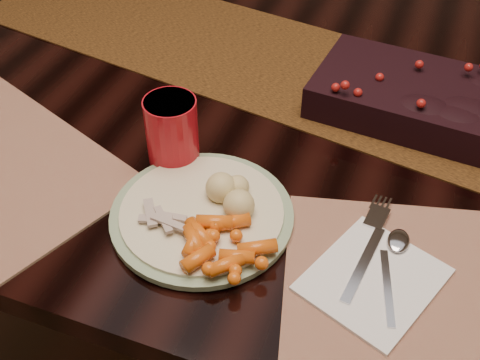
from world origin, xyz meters
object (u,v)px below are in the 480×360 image
at_px(dining_table, 294,252).
at_px(centerpiece, 433,97).
at_px(mashed_potatoes, 232,190).
at_px(napkin, 373,280).
at_px(baby_carrots, 226,239).
at_px(red_cup, 172,131).
at_px(dinner_plate, 202,214).
at_px(turkey_shreds, 161,214).

height_order(dining_table, centerpiece, centerpiece).
bearing_deg(mashed_potatoes, centerpiece, 54.47).
bearing_deg(napkin, baby_carrots, -152.24).
relative_size(baby_carrots, red_cup, 1.14).
bearing_deg(baby_carrots, mashed_potatoes, 105.40).
height_order(dinner_plate, baby_carrots, baby_carrots).
height_order(baby_carrots, napkin, baby_carrots).
bearing_deg(dining_table, turkey_shreds, -107.68).
xyz_separation_m(dining_table, dinner_plate, (-0.06, -0.30, 0.39)).
bearing_deg(centerpiece, dinner_plate, -126.83).
relative_size(dinner_plate, baby_carrots, 2.09).
xyz_separation_m(baby_carrots, napkin, (0.18, 0.02, -0.02)).
height_order(dining_table, napkin, napkin).
distance_m(baby_carrots, red_cup, 0.20).
height_order(centerpiece, baby_carrots, centerpiece).
distance_m(dining_table, baby_carrots, 0.53).
xyz_separation_m(napkin, red_cup, (-0.32, 0.12, 0.05)).
bearing_deg(napkin, dining_table, 139.71).
bearing_deg(red_cup, baby_carrots, -45.64).
height_order(dining_table, dinner_plate, dinner_plate).
xyz_separation_m(mashed_potatoes, turkey_shreds, (-0.08, -0.06, -0.01)).
bearing_deg(napkin, dinner_plate, -164.69).
relative_size(turkey_shreds, napkin, 0.48).
distance_m(turkey_shreds, napkin, 0.28).
bearing_deg(dining_table, baby_carrots, -91.50).
distance_m(mashed_potatoes, napkin, 0.21).
height_order(dinner_plate, mashed_potatoes, mashed_potatoes).
bearing_deg(baby_carrots, dining_table, 88.50).
distance_m(dining_table, dinner_plate, 0.49).
relative_size(dining_table, centerpiece, 4.83).
xyz_separation_m(dining_table, baby_carrots, (-0.01, -0.35, 0.40)).
relative_size(mashed_potatoes, red_cup, 0.72).
xyz_separation_m(centerpiece, napkin, (-0.02, -0.37, -0.03)).
bearing_deg(turkey_shreds, dinner_plate, 37.74).
distance_m(centerpiece, mashed_potatoes, 0.38).
xyz_separation_m(dinner_plate, red_cup, (-0.09, 0.10, 0.05)).
bearing_deg(mashed_potatoes, napkin, -15.02).
xyz_separation_m(baby_carrots, turkey_shreds, (-0.10, 0.01, -0.00)).
bearing_deg(mashed_potatoes, turkey_shreds, -140.39).
bearing_deg(dining_table, napkin, -61.67).
height_order(dining_table, mashed_potatoes, mashed_potatoes).
relative_size(centerpiece, red_cup, 3.56).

